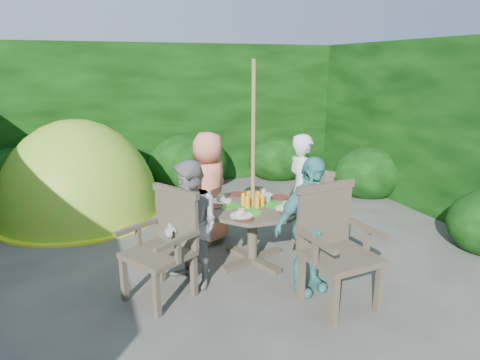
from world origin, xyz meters
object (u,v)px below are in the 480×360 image
object	(u,v)px
patio_table	(253,214)
child_front	(309,226)
child_back	(209,188)
garden_chair_left	(165,243)
parasol_pole	(253,167)
garden_chair_back	(195,199)
child_left	(191,225)
child_right	(302,190)
dome_tent	(81,214)
garden_chair_front	(335,245)
garden_chair_right	(319,202)

from	to	relation	value
patio_table	child_front	bearing A→B (deg)	-70.14
child_back	garden_chair_left	bearing A→B (deg)	17.96
parasol_pole	child_back	world-z (taller)	parasol_pole
garden_chair_back	child_left	xyz separation A→B (m)	(-0.36, -1.31, 0.17)
child_right	parasol_pole	bearing A→B (deg)	107.38
patio_table	parasol_pole	distance (m)	0.54
child_left	child_front	size ratio (longest dim) A/B	0.96
child_right	child_front	xyz separation A→B (m)	(-0.48, -1.03, -0.01)
child_left	child_right	bearing A→B (deg)	82.50
patio_table	dome_tent	xyz separation A→B (m)	(-1.80, 2.33, -0.56)
parasol_pole	child_left	size ratio (longest dim) A/B	1.72
child_right	child_back	bearing A→B (deg)	62.38
garden_chair_front	child_left	bearing A→B (deg)	141.26
patio_table	garden_chair_right	bearing A→B (deg)	19.07
patio_table	parasol_pole	bearing A→B (deg)	-147.06
garden_chair_right	child_right	xyz separation A→B (m)	(-0.29, -0.09, 0.21)
parasol_pole	garden_chair_left	world-z (taller)	parasol_pole
child_right	garden_chair_left	bearing A→B (deg)	106.86
garden_chair_back	garden_chair_left	bearing A→B (deg)	53.95
patio_table	child_right	world-z (taller)	child_right
child_front	dome_tent	size ratio (longest dim) A/B	0.48
patio_table	child_right	size ratio (longest dim) A/B	1.08
garden_chair_back	garden_chair_front	world-z (taller)	garden_chair_front
child_right	child_back	distance (m)	1.13
patio_table	garden_chair_right	xyz separation A→B (m)	(1.04, 0.36, -0.09)
garden_chair_right	child_right	bearing A→B (deg)	71.93
garden_chair_back	child_front	xyz separation A→B (m)	(0.67, -1.78, 0.20)
garden_chair_front	parasol_pole	bearing A→B (deg)	105.39
parasol_pole	garden_chair_right	distance (m)	1.27
parasol_pole	child_right	bearing A→B (deg)	20.13
patio_table	garden_chair_left	bearing A→B (deg)	-160.71
garden_chair_left	dome_tent	bearing A→B (deg)	164.45
garden_chair_front	child_right	distance (m)	1.34
patio_table	child_right	xyz separation A→B (m)	(0.75, 0.27, 0.12)
child_left	parasol_pole	bearing A→B (deg)	82.50
parasol_pole	child_back	xyz separation A→B (m)	(-0.28, 0.75, -0.41)
child_front	child_left	bearing A→B (deg)	144.51
garden_chair_left	child_back	distance (m)	1.35
child_right	child_front	bearing A→B (deg)	152.38
garden_chair_back	child_left	bearing A→B (deg)	63.30
parasol_pole	child_right	size ratio (longest dim) A/B	1.61
patio_table	dome_tent	distance (m)	2.99
child_back	child_front	xyz separation A→B (m)	(0.55, -1.50, -0.02)
garden_chair_front	child_back	bearing A→B (deg)	104.87
garden_chair_back	child_right	world-z (taller)	child_right
garden_chair_front	child_right	xyz separation A→B (m)	(0.35, 1.29, 0.12)
garden_chair_right	garden_chair_front	distance (m)	1.52
garden_chair_back	child_left	size ratio (longest dim) A/B	0.68
child_left	child_front	xyz separation A→B (m)	(1.03, -0.48, 0.03)
garden_chair_right	garden_chair_left	distance (m)	2.20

